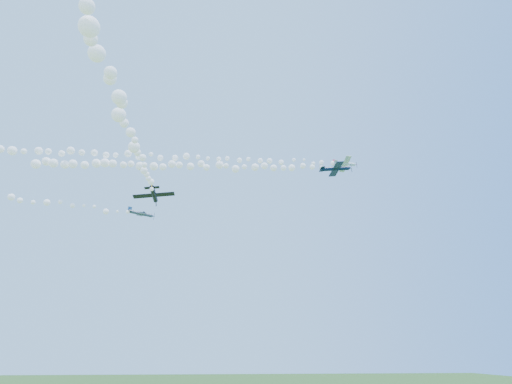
{
  "coord_description": "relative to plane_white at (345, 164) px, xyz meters",
  "views": [
    {
      "loc": [
        -3.56,
        -95.88,
        10.64
      ],
      "look_at": [
        5.06,
        -7.07,
        43.84
      ],
      "focal_mm": 30.0,
      "sensor_mm": 36.0,
      "label": 1
    }
  ],
  "objects": [
    {
      "name": "smoke_trail_black",
      "position": [
        -41.31,
        -55.28,
        -16.51
      ],
      "size": [
        2.69,
        68.36,
        2.81
      ],
      "primitive_type": null,
      "color": "white"
    },
    {
      "name": "smoke_trail_navy",
      "position": [
        -38.85,
        -1.65,
        -2.95
      ],
      "size": [
        66.46,
        5.22,
        3.03
      ],
      "primitive_type": null,
      "color": "white"
    },
    {
      "name": "plane_white",
      "position": [
        0.0,
        0.0,
        0.0
      ],
      "size": [
        6.07,
        6.16,
        2.01
      ],
      "rotation": [
        -0.24,
        0.03,
        0.02
      ],
      "color": "white"
    },
    {
      "name": "plane_grey",
      "position": [
        -47.92,
        6.68,
        -11.92
      ],
      "size": [
        6.39,
        6.77,
        2.47
      ],
      "rotation": [
        0.17,
        0.09,
        0.34
      ],
      "color": "#3E485B"
    },
    {
      "name": "smoke_trail_white",
      "position": [
        -40.56,
        -0.69,
        -0.3
      ],
      "size": [
        77.5,
        3.5,
        2.64
      ],
      "primitive_type": null,
      "color": "white"
    },
    {
      "name": "plane_navy",
      "position": [
        -3.3,
        -2.97,
        -2.73
      ],
      "size": [
        7.87,
        8.16,
        2.08
      ],
      "rotation": [
        -0.02,
        -0.08,
        -0.04
      ],
      "color": "#0B1932"
    },
    {
      "name": "plane_black",
      "position": [
        -41.41,
        -19.05,
        -16.27
      ],
      "size": [
        7.09,
        6.85,
        2.49
      ],
      "rotation": [
        -0.12,
        0.06,
        1.57
      ],
      "color": "black"
    }
  ]
}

